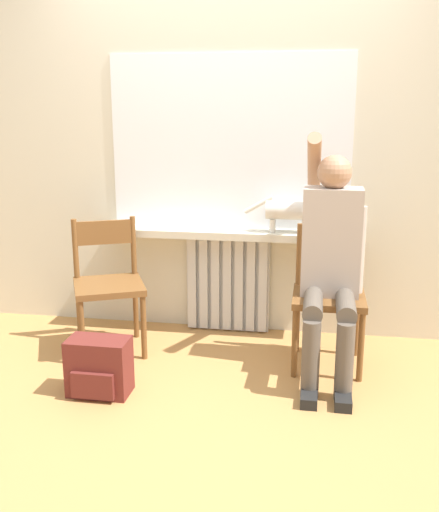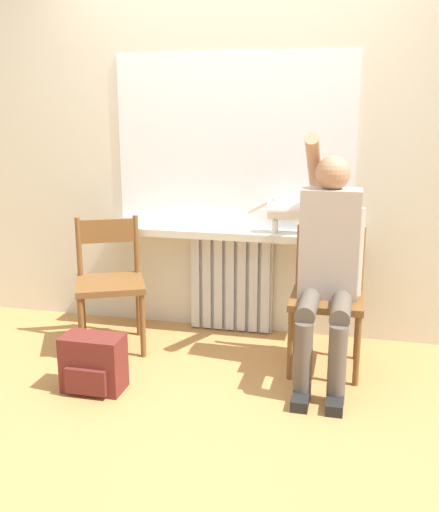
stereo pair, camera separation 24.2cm
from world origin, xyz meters
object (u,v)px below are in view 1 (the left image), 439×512
Objects in this scene: chair_right at (329,294)px; chair_left at (108,282)px; person at (331,256)px; backpack at (99,367)px; cat at (290,211)px.

chair_left is at bearing 179.60° from chair_right.
person is (0.00, -0.11, 0.26)m from chair_right.
chair_left is 0.71m from backpack.
person reaches higher than cat.
cat is 1.58m from backpack.
chair_right is (1.40, 0.00, 0.00)m from chair_left.
chair_right is 1.66× the size of cat.
chair_left is 1.43m from person.
chair_left is 0.60× the size of person.
backpack is at bearing -153.73° from chair_right.
chair_left is 1.27m from cat.
cat is 1.51× the size of backpack.
cat is at bearing -5.98° from chair_left.
person is 4.19× the size of backpack.
person is at bearing -89.80° from chair_right.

